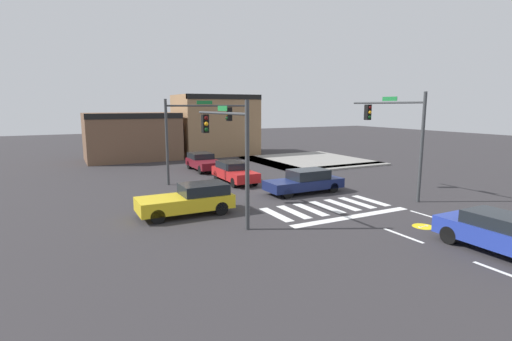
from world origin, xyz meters
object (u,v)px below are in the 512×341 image
(traffic_signal_northwest, at_px, (197,125))
(car_blue, at_px, (502,234))
(traffic_signal_southeast, at_px, (396,126))
(car_yellow, at_px, (190,199))
(car_maroon, at_px, (204,162))
(car_navy, at_px, (305,181))
(car_red, at_px, (234,172))
(traffic_signal_southwest, at_px, (226,138))

(traffic_signal_northwest, xyz_separation_m, car_blue, (5.27, -17.37, -3.21))
(traffic_signal_southeast, xyz_separation_m, car_blue, (-3.58, -8.39, -3.33))
(car_yellow, xyz_separation_m, car_maroon, (5.01, 12.02, -0.04))
(car_navy, height_order, car_red, car_navy)
(car_blue, height_order, car_navy, car_blue)
(traffic_signal_southeast, height_order, car_blue, traffic_signal_southeast)
(traffic_signal_southwest, xyz_separation_m, car_yellow, (-1.46, 1.09, -2.97))
(traffic_signal_southwest, bearing_deg, traffic_signal_southeast, -92.22)
(car_blue, relative_size, car_maroon, 1.06)
(car_yellow, relative_size, car_red, 1.00)
(traffic_signal_northwest, relative_size, car_yellow, 1.34)
(car_blue, bearing_deg, traffic_signal_southeast, -23.10)
(car_navy, xyz_separation_m, car_red, (-2.48, 4.94, 0.01))
(traffic_signal_southeast, relative_size, car_maroon, 1.41)
(traffic_signal_northwest, distance_m, car_red, 4.07)
(car_blue, relative_size, car_red, 1.00)
(traffic_signal_southwest, bearing_deg, car_maroon, -15.18)
(traffic_signal_northwest, bearing_deg, traffic_signal_southwest, -100.11)
(traffic_signal_southeast, bearing_deg, car_blue, 156.90)
(car_blue, xyz_separation_m, car_red, (-3.09, 16.19, -0.02))
(traffic_signal_southwest, bearing_deg, car_navy, -68.34)
(traffic_signal_southeast, relative_size, car_red, 1.33)
(traffic_signal_northwest, relative_size, car_red, 1.35)
(car_maroon, bearing_deg, traffic_signal_southeast, 26.79)
(car_navy, bearing_deg, car_yellow, 10.14)
(traffic_signal_southeast, distance_m, car_maroon, 15.50)
(car_navy, xyz_separation_m, car_maroon, (-2.62, 10.65, 0.00))
(traffic_signal_southeast, bearing_deg, traffic_signal_northwest, 44.57)
(car_navy, bearing_deg, car_blue, 93.15)
(traffic_signal_northwest, height_order, traffic_signal_southeast, traffic_signal_southeast)
(traffic_signal_northwest, xyz_separation_m, car_red, (2.17, -1.18, -3.23))
(car_blue, relative_size, car_yellow, 0.99)
(car_yellow, xyz_separation_m, car_red, (5.16, 6.31, -0.03))
(car_red, bearing_deg, car_maroon, -178.53)
(car_maroon, height_order, car_red, car_red)
(traffic_signal_southwest, height_order, car_navy, traffic_signal_southwest)
(traffic_signal_southeast, xyz_separation_m, car_navy, (-4.20, 2.85, -3.35))
(car_maroon, distance_m, car_red, 5.71)
(car_yellow, bearing_deg, traffic_signal_southwest, 143.29)
(traffic_signal_northwest, distance_m, traffic_signal_southwest, 8.72)
(traffic_signal_southwest, relative_size, car_yellow, 1.31)
(traffic_signal_southwest, distance_m, car_yellow, 3.48)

